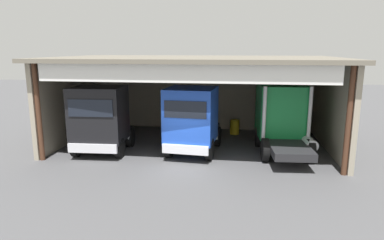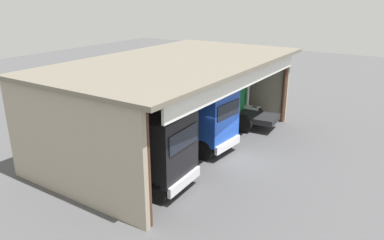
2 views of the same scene
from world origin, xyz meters
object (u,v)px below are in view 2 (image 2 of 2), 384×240
(truck_black_center_bay, at_px, (158,150))
(truck_blue_right_bay, at_px, (203,119))
(truck_green_center_left_bay, at_px, (226,96))
(tool_cart, at_px, (109,135))
(oil_drum, at_px, (162,117))

(truck_black_center_bay, height_order, truck_blue_right_bay, truck_black_center_bay)
(truck_green_center_left_bay, distance_m, tool_cart, 7.97)
(truck_blue_right_bay, distance_m, oil_drum, 5.12)
(truck_black_center_bay, relative_size, tool_cart, 4.32)
(truck_black_center_bay, bearing_deg, oil_drum, -146.26)
(oil_drum, xyz_separation_m, tool_cart, (-4.28, 0.53, 0.03))
(truck_green_center_left_bay, bearing_deg, oil_drum, 121.80)
(truck_black_center_bay, distance_m, oil_drum, 8.57)
(truck_blue_right_bay, bearing_deg, oil_drum, -110.79)
(truck_blue_right_bay, xyz_separation_m, truck_green_center_left_bay, (4.61, 1.04, 0.04))
(truck_blue_right_bay, height_order, oil_drum, truck_blue_right_bay)
(truck_black_center_bay, height_order, truck_green_center_left_bay, truck_green_center_left_bay)
(truck_black_center_bay, xyz_separation_m, truck_green_center_left_bay, (9.29, 1.63, 0.03))
(truck_green_center_left_bay, xyz_separation_m, oil_drum, (-2.50, 3.42, -1.40))
(truck_blue_right_bay, bearing_deg, truck_green_center_left_bay, -162.82)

